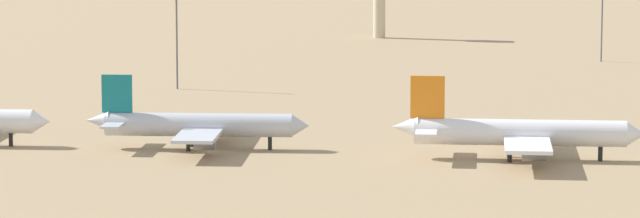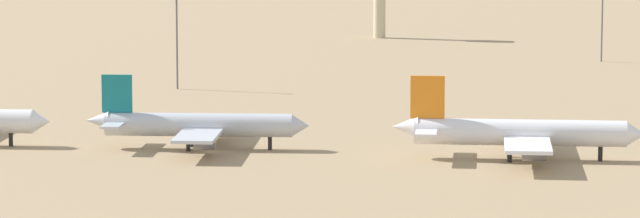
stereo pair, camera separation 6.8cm
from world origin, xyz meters
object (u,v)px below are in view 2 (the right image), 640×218
at_px(parked_jet_teal_3, 197,125).
at_px(light_pole_mid, 177,36).
at_px(parked_jet_orange_4, 517,133).
at_px(light_pole_west, 602,18).

bearing_deg(parked_jet_teal_3, light_pole_mid, 100.76).
relative_size(parked_jet_orange_4, light_pole_mid, 2.01).
distance_m(parked_jet_orange_4, light_pole_mid, 102.04).
bearing_deg(parked_jet_teal_3, parked_jet_orange_4, -8.12).
bearing_deg(parked_jet_teal_3, light_pole_west, 60.57).
relative_size(parked_jet_orange_4, light_pole_west, 2.10).
xyz_separation_m(parked_jet_teal_3, light_pole_mid, (-18.87, 73.26, 6.64)).
relative_size(parked_jet_teal_3, light_pole_mid, 1.87).
height_order(parked_jet_teal_3, light_pole_mid, light_pole_mid).
bearing_deg(light_pole_west, parked_jet_orange_4, -97.22).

